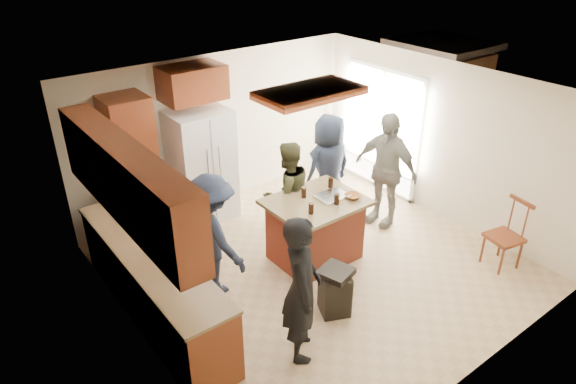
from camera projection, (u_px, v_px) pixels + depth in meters
room_shell at (430, 112)px, 10.30m from camera, size 8.00×5.20×5.00m
person_front_left at (301, 289)px, 5.38m from camera, size 0.74×0.78×1.73m
person_behind_left at (287, 194)px, 7.41m from camera, size 0.81×0.54×1.58m
person_behind_right at (328, 168)px, 8.00m from camera, size 0.85×0.55×1.73m
person_side_right at (385, 170)px, 7.83m from camera, size 0.72×1.15×1.83m
person_counter at (212, 236)px, 6.36m from camera, size 0.64×1.12×1.65m
left_cabinetry at (144, 251)px, 5.84m from camera, size 0.64×3.00×2.30m
back_wall_units at (149, 148)px, 7.39m from camera, size 1.80×0.60×2.45m
refrigerator at (202, 166)px, 7.98m from camera, size 0.90×0.76×1.80m
kitchen_island at (315, 229)px, 7.15m from camera, size 1.28×1.03×0.93m
island_items at (334, 196)px, 6.98m from camera, size 0.87×0.57×0.15m
trash_bin at (335, 290)px, 6.21m from camera, size 0.45×0.45×0.63m
spindle_chair at (505, 237)px, 7.01m from camera, size 0.50×0.50×0.99m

